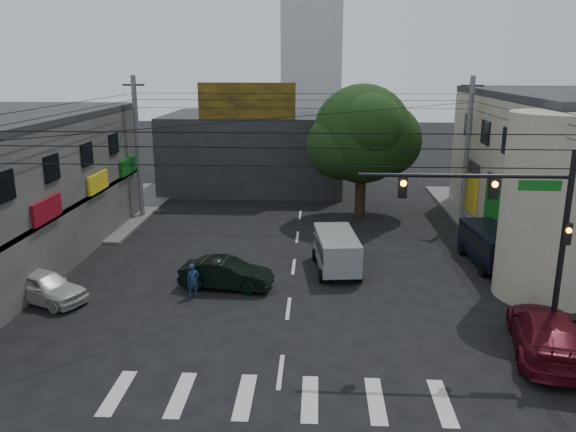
# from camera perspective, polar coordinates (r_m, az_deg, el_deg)

# --- Properties ---
(ground) EXTENTS (160.00, 160.00, 0.00)m
(ground) POSITION_cam_1_polar(r_m,az_deg,el_deg) (21.97, -0.24, -11.55)
(ground) COLOR black
(ground) RESTS_ON ground
(sidewalk_far_left) EXTENTS (16.00, 16.00, 0.15)m
(sidewalk_far_left) POSITION_cam_1_polar(r_m,az_deg,el_deg) (43.30, -23.27, 0.86)
(sidewalk_far_left) COLOR #514F4C
(sidewalk_far_left) RESTS_ON ground
(sidewalk_far_right) EXTENTS (16.00, 16.00, 0.15)m
(sidewalk_far_right) POSITION_cam_1_polar(r_m,az_deg,el_deg) (42.35, 26.42, 0.20)
(sidewalk_far_right) COLOR #514F4C
(sidewalk_far_right) RESTS_ON ground
(corner_column) EXTENTS (4.00, 4.00, 8.00)m
(corner_column) POSITION_cam_1_polar(r_m,az_deg,el_deg) (26.24, 25.05, 0.78)
(corner_column) COLOR gray
(corner_column) RESTS_ON ground
(building_far) EXTENTS (14.00, 10.00, 6.00)m
(building_far) POSITION_cam_1_polar(r_m,az_deg,el_deg) (46.39, -3.36, 6.65)
(building_far) COLOR #232326
(building_far) RESTS_ON ground
(billboard) EXTENTS (7.00, 0.30, 2.60)m
(billboard) POSITION_cam_1_polar(r_m,az_deg,el_deg) (41.09, -4.21, 11.57)
(billboard) COLOR olive
(billboard) RESTS_ON building_far
(street_tree) EXTENTS (6.40, 6.40, 8.70)m
(street_tree) POSITION_cam_1_polar(r_m,az_deg,el_deg) (36.96, 7.56, 8.22)
(street_tree) COLOR black
(street_tree) RESTS_ON ground
(traffic_gantry) EXTENTS (7.10, 0.35, 7.20)m
(traffic_gantry) POSITION_cam_1_polar(r_m,az_deg,el_deg) (20.39, 22.10, -0.31)
(traffic_gantry) COLOR black
(traffic_gantry) RESTS_ON ground
(utility_pole_far_left) EXTENTS (0.32, 0.32, 9.20)m
(utility_pole_far_left) POSITION_cam_1_polar(r_m,az_deg,el_deg) (37.81, -15.00, 6.66)
(utility_pole_far_left) COLOR #59595B
(utility_pole_far_left) RESTS_ON ground
(utility_pole_far_right) EXTENTS (0.32, 0.32, 9.20)m
(utility_pole_far_right) POSITION_cam_1_polar(r_m,az_deg,el_deg) (37.18, 17.72, 6.32)
(utility_pole_far_right) COLOR #59595B
(utility_pole_far_right) RESTS_ON ground
(dark_sedan) EXTENTS (2.57, 4.56, 1.37)m
(dark_sedan) POSITION_cam_1_polar(r_m,az_deg,el_deg) (25.74, -6.30, -5.84)
(dark_sedan) COLOR black
(dark_sedan) RESTS_ON ground
(white_compact) EXTENTS (4.57, 5.23, 1.38)m
(white_compact) POSITION_cam_1_polar(r_m,az_deg,el_deg) (26.34, -23.56, -6.58)
(white_compact) COLOR beige
(white_compact) RESTS_ON ground
(maroon_sedan) EXTENTS (4.50, 6.39, 1.58)m
(maroon_sedan) POSITION_cam_1_polar(r_m,az_deg,el_deg) (21.98, 24.78, -10.75)
(maroon_sedan) COLOR #4D0B16
(maroon_sedan) RESTS_ON ground
(silver_minivan) EXTENTS (4.73, 2.77, 1.86)m
(silver_minivan) POSITION_cam_1_polar(r_m,az_deg,el_deg) (27.71, 4.94, -3.71)
(silver_minivan) COLOR #9FA3A7
(silver_minivan) RESTS_ON ground
(navy_van) EXTENTS (4.92, 2.48, 1.86)m
(navy_van) POSITION_cam_1_polar(r_m,az_deg,el_deg) (30.14, 19.82, -3.01)
(navy_van) COLOR black
(navy_van) RESTS_ON ground
(traffic_officer) EXTENTS (0.78, 0.71, 1.51)m
(traffic_officer) POSITION_cam_1_polar(r_m,az_deg,el_deg) (24.95, -9.63, -6.50)
(traffic_officer) COLOR navy
(traffic_officer) RESTS_ON ground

